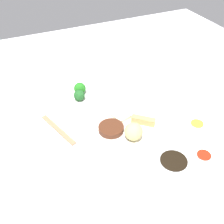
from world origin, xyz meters
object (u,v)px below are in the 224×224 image
object	(u,v)px
sauce_ramekin_sweet_and_sour	(203,158)
chopsticks_pair	(58,130)
broccoli_plate	(81,98)
sauce_ramekin_hot_mustard	(196,126)
main_plate	(127,128)
soy_sauce_bowl	(173,165)

from	to	relation	value
sauce_ramekin_sweet_and_sour	chopsticks_pair	xyz separation A→B (m)	(-0.43, 0.37, -0.01)
sauce_ramekin_sweet_and_sour	chopsticks_pair	bearing A→B (deg)	139.50
broccoli_plate	sauce_ramekin_hot_mustard	xyz separation A→B (m)	(0.36, -0.39, 0.01)
chopsticks_pair	sauce_ramekin_sweet_and_sour	bearing A→B (deg)	-40.50
main_plate	broccoli_plate	size ratio (longest dim) A/B	1.37
main_plate	sauce_ramekin_hot_mustard	bearing A→B (deg)	-23.39
main_plate	soy_sauce_bowl	distance (m)	0.25
main_plate	sauce_ramekin_sweet_and_sour	size ratio (longest dim) A/B	4.34
broccoli_plate	sauce_ramekin_sweet_and_sour	bearing A→B (deg)	-62.68
chopsticks_pair	broccoli_plate	bearing A→B (deg)	46.41
soy_sauce_bowl	sauce_ramekin_hot_mustard	size ratio (longest dim) A/B	1.89
sauce_ramekin_sweet_and_sour	sauce_ramekin_hot_mustard	bearing A→B (deg)	60.10
soy_sauce_bowl	sauce_ramekin_sweet_and_sour	world-z (taller)	soy_sauce_bowl
main_plate	soy_sauce_bowl	size ratio (longest dim) A/B	2.30
sauce_ramekin_hot_mustard	sauce_ramekin_sweet_and_sour	bearing A→B (deg)	-119.90
broccoli_plate	sauce_ramekin_sweet_and_sour	size ratio (longest dim) A/B	3.16
broccoli_plate	soy_sauce_bowl	xyz separation A→B (m)	(0.16, -0.52, 0.01)
soy_sauce_bowl	chopsticks_pair	size ratio (longest dim) A/B	0.52
broccoli_plate	soy_sauce_bowl	world-z (taller)	soy_sauce_bowl
chopsticks_pair	sauce_ramekin_hot_mustard	bearing A→B (deg)	-23.37
sauce_ramekin_hot_mustard	sauce_ramekin_sweet_and_sour	xyz separation A→B (m)	(-0.08, -0.15, 0.00)
main_plate	sauce_ramekin_hot_mustard	world-z (taller)	sauce_ramekin_hot_mustard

